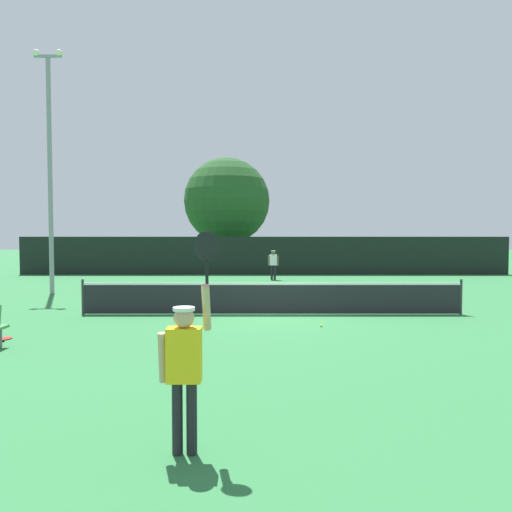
% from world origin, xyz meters
% --- Properties ---
extents(ground_plane, '(120.00, 120.00, 0.00)m').
position_xyz_m(ground_plane, '(0.00, 0.00, 0.00)').
color(ground_plane, '#2D723D').
extents(tennis_net, '(11.56, 0.08, 1.07)m').
position_xyz_m(tennis_net, '(0.00, 0.00, 0.51)').
color(tennis_net, '#232328').
rests_on(tennis_net, ground).
extents(perimeter_fence, '(29.12, 0.12, 2.26)m').
position_xyz_m(perimeter_fence, '(0.00, 14.72, 1.13)').
color(perimeter_fence, black).
rests_on(perimeter_fence, ground).
extents(player_serving, '(0.67, 0.39, 2.50)m').
position_xyz_m(player_serving, '(-1.27, -9.65, 1.10)').
color(player_serving, yellow).
rests_on(player_serving, ground).
extents(player_receiving, '(0.57, 0.23, 1.55)m').
position_xyz_m(player_receiving, '(0.43, 11.32, 0.94)').
color(player_receiving, white).
rests_on(player_receiving, ground).
extents(tennis_ball, '(0.07, 0.07, 0.07)m').
position_xyz_m(tennis_ball, '(1.23, -2.06, 0.03)').
color(tennis_ball, '#CCE033').
rests_on(tennis_ball, ground).
extents(spare_racket, '(0.28, 0.52, 0.04)m').
position_xyz_m(spare_racket, '(-6.33, -3.60, 0.02)').
color(spare_racket, black).
rests_on(spare_racket, ground).
extents(light_pole, '(1.18, 0.28, 9.79)m').
position_xyz_m(light_pole, '(-8.78, 5.18, 5.47)').
color(light_pole, gray).
rests_on(light_pole, ground).
extents(large_tree, '(6.05, 6.05, 7.77)m').
position_xyz_m(large_tree, '(-2.55, 20.48, 4.74)').
color(large_tree, brown).
rests_on(large_tree, ground).
extents(parked_car_near, '(2.40, 4.40, 1.69)m').
position_xyz_m(parked_car_near, '(-2.44, 23.11, 0.78)').
color(parked_car_near, black).
rests_on(parked_car_near, ground).
extents(parked_car_mid, '(1.94, 4.22, 1.69)m').
position_xyz_m(parked_car_mid, '(2.45, 22.86, 0.78)').
color(parked_car_mid, navy).
rests_on(parked_car_mid, ground).
extents(parked_car_far, '(1.96, 4.23, 1.69)m').
position_xyz_m(parked_car_far, '(6.83, 21.97, 0.78)').
color(parked_car_far, red).
rests_on(parked_car_far, ground).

